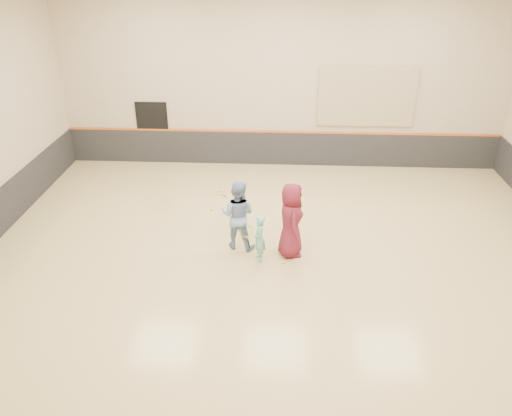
# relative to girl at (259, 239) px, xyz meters

# --- Properties ---
(room) EXTENTS (15.04, 12.04, 6.22)m
(room) POSITION_rel_girl_xyz_m (0.47, 0.17, 0.20)
(room) COLOR tan
(room) RESTS_ON ground
(wainscot_back) EXTENTS (14.90, 0.04, 1.20)m
(wainscot_back) POSITION_rel_girl_xyz_m (0.47, 6.14, -0.01)
(wainscot_back) COLOR #232326
(wainscot_back) RESTS_ON floor
(accent_stripe) EXTENTS (14.90, 0.03, 0.06)m
(accent_stripe) POSITION_rel_girl_xyz_m (0.47, 6.13, 0.61)
(accent_stripe) COLOR #D85914
(accent_stripe) RESTS_ON wall_back
(acoustic_panel) EXTENTS (3.20, 0.08, 2.00)m
(acoustic_panel) POSITION_rel_girl_xyz_m (3.27, 6.12, 1.89)
(acoustic_panel) COLOR tan
(acoustic_panel) RESTS_ON wall_back
(doorway) EXTENTS (1.10, 0.05, 2.20)m
(doorway) POSITION_rel_girl_xyz_m (-4.03, 6.15, 0.49)
(doorway) COLOR black
(doorway) RESTS_ON floor
(girl) EXTENTS (0.34, 0.48, 1.22)m
(girl) POSITION_rel_girl_xyz_m (0.00, 0.00, 0.00)
(girl) COLOR #6CBBB8
(girl) RESTS_ON floor
(instructor) EXTENTS (1.03, 0.89, 1.85)m
(instructor) POSITION_rel_girl_xyz_m (-0.57, 0.60, 0.31)
(instructor) COLOR #7B94BF
(instructor) RESTS_ON floor
(young_man) EXTENTS (0.76, 1.03, 1.93)m
(young_man) POSITION_rel_girl_xyz_m (0.76, 0.32, 0.36)
(young_man) COLOR maroon
(young_man) RESTS_ON floor
(held_racket) EXTENTS (0.38, 0.38, 0.69)m
(held_racket) POSITION_rel_girl_xyz_m (-0.35, 0.35, -0.00)
(held_racket) COLOR #ABBF2A
(held_racket) RESTS_ON instructor
(spare_racket) EXTENTS (0.62, 0.62, 0.07)m
(spare_racket) POSITION_rel_girl_xyz_m (-1.42, 3.67, -0.58)
(spare_racket) COLOR gold
(spare_racket) RESTS_ON floor
(ball_under_racket) EXTENTS (0.07, 0.07, 0.07)m
(ball_under_racket) POSITION_rel_girl_xyz_m (0.61, -0.15, -0.57)
(ball_under_racket) COLOR gold
(ball_under_racket) RESTS_ON floor
(ball_in_hand) EXTENTS (0.07, 0.07, 0.07)m
(ball_in_hand) POSITION_rel_girl_xyz_m (0.83, 0.17, 0.62)
(ball_in_hand) COLOR #C6D431
(ball_in_hand) RESTS_ON young_man
(ball_beside_spare) EXTENTS (0.07, 0.07, 0.07)m
(ball_beside_spare) POSITION_rel_girl_xyz_m (-1.54, 2.51, -0.57)
(ball_beside_spare) COLOR #C3DC33
(ball_beside_spare) RESTS_ON floor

